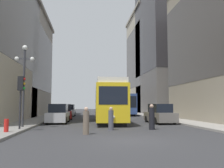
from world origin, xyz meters
TOP-DOWN VIEW (x-y plane):
  - ground_plane at (0.00, 0.00)m, footprint 200.00×200.00m
  - sidewalk_left at (-7.44, 40.00)m, footprint 2.70×120.00m
  - sidewalk_right at (7.44, 40.00)m, footprint 2.70×120.00m
  - streetcar at (0.14, 13.56)m, footprint 3.13×14.06m
  - transit_bus at (4.03, 29.92)m, footprint 2.94×11.74m
  - parked_car_left_near at (-4.78, 12.10)m, footprint 1.94×4.59m
  - parked_car_left_mid at (-4.78, 26.91)m, footprint 1.95×4.79m
  - parked_car_right_far at (4.79, 10.81)m, footprint 2.07×4.63m
  - parked_car_left_far at (-4.79, 18.58)m, footprint 2.08×4.56m
  - pedestrian_crossing_near at (2.40, 4.99)m, footprint 0.40×0.40m
  - pedestrian_crossing_far at (-0.47, 4.94)m, footprint 0.35×0.35m
  - pedestrian_on_sidewalk at (-2.16, 2.66)m, footprint 0.36×0.36m
  - traffic_light_near_left at (-6.47, 4.89)m, footprint 0.47×0.36m
  - lamp_post_left_near at (-6.68, 6.43)m, footprint 1.41×0.36m
  - fire_hydrant at (-6.77, 3.12)m, footprint 0.26×0.26m
  - building_left_midblock at (-13.82, 27.44)m, footprint 10.66×17.53m
  - building_right_corner at (15.60, 32.97)m, footprint 14.22×16.49m
  - building_right_far at (15.45, 44.42)m, footprint 13.92×16.81m

SIDE VIEW (x-z plane):
  - ground_plane at x=0.00m, z-range 0.00..0.00m
  - sidewalk_left at x=-7.44m, z-range 0.00..0.15m
  - sidewalk_right at x=7.44m, z-range 0.00..0.15m
  - fire_hydrant at x=-6.77m, z-range 0.15..0.90m
  - pedestrian_crossing_far at x=-0.47m, z-range -0.05..1.53m
  - pedestrian_on_sidewalk at x=-2.16m, z-range -0.05..1.54m
  - pedestrian_crossing_near at x=2.40m, z-range -0.06..1.71m
  - parked_car_left_far at x=-4.79m, z-range -0.07..1.75m
  - parked_car_right_far at x=4.79m, z-range -0.07..1.75m
  - parked_car_left_near at x=-4.78m, z-range -0.07..1.75m
  - parked_car_left_mid at x=-4.78m, z-range -0.07..1.75m
  - transit_bus at x=4.03m, z-range 0.22..3.67m
  - streetcar at x=0.14m, z-range 0.16..4.05m
  - traffic_light_near_left at x=-6.47m, z-range 1.08..4.53m
  - lamp_post_left_near at x=-6.68m, z-range 1.05..7.00m
  - building_left_midblock at x=-13.82m, z-range 0.21..16.53m
  - building_right_far at x=15.45m, z-range 0.35..23.79m
  - building_right_corner at x=15.60m, z-range 0.49..31.65m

